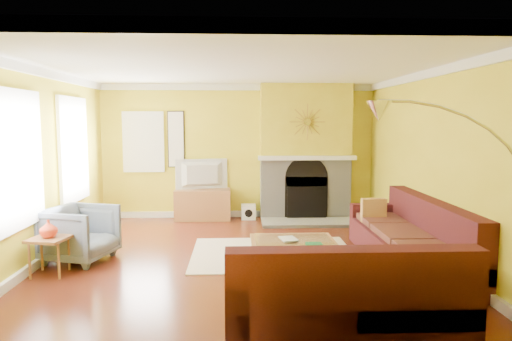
{
  "coord_description": "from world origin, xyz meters",
  "views": [
    {
      "loc": [
        -0.02,
        -6.29,
        1.98
      ],
      "look_at": [
        0.26,
        0.4,
        1.24
      ],
      "focal_mm": 32.0,
      "sensor_mm": 36.0,
      "label": 1
    }
  ],
  "objects_px": {
    "side_table": "(50,256)",
    "arc_lamp": "(459,236)",
    "sectional_sofa": "(344,244)",
    "coffee_table": "(294,259)",
    "armchair": "(80,234)",
    "media_console": "(203,204)"
  },
  "relations": [
    {
      "from": "side_table",
      "to": "arc_lamp",
      "type": "height_order",
      "value": "arc_lamp"
    },
    {
      "from": "sectional_sofa",
      "to": "side_table",
      "type": "height_order",
      "value": "sectional_sofa"
    },
    {
      "from": "coffee_table",
      "to": "arc_lamp",
      "type": "bearing_deg",
      "value": -63.98
    },
    {
      "from": "sectional_sofa",
      "to": "arc_lamp",
      "type": "distance_m",
      "value": 2.14
    },
    {
      "from": "armchair",
      "to": "side_table",
      "type": "relative_size",
      "value": 1.76
    },
    {
      "from": "coffee_table",
      "to": "arc_lamp",
      "type": "height_order",
      "value": "arc_lamp"
    },
    {
      "from": "arc_lamp",
      "to": "side_table",
      "type": "bearing_deg",
      "value": 151.06
    },
    {
      "from": "sectional_sofa",
      "to": "armchair",
      "type": "bearing_deg",
      "value": 165.98
    },
    {
      "from": "coffee_table",
      "to": "side_table",
      "type": "xyz_separation_m",
      "value": [
        -3.14,
        0.17,
        0.03
      ]
    },
    {
      "from": "sectional_sofa",
      "to": "arc_lamp",
      "type": "relative_size",
      "value": 1.8
    },
    {
      "from": "sectional_sofa",
      "to": "side_table",
      "type": "xyz_separation_m",
      "value": [
        -3.74,
        0.3,
        -0.21
      ]
    },
    {
      "from": "coffee_table",
      "to": "side_table",
      "type": "relative_size",
      "value": 2.23
    },
    {
      "from": "sectional_sofa",
      "to": "media_console",
      "type": "height_order",
      "value": "sectional_sofa"
    },
    {
      "from": "coffee_table",
      "to": "arc_lamp",
      "type": "relative_size",
      "value": 0.52
    },
    {
      "from": "sectional_sofa",
      "to": "arc_lamp",
      "type": "xyz_separation_m",
      "value": [
        0.44,
        -2.0,
        0.61
      ]
    },
    {
      "from": "sectional_sofa",
      "to": "media_console",
      "type": "distance_m",
      "value": 4.09
    },
    {
      "from": "coffee_table",
      "to": "arc_lamp",
      "type": "distance_m",
      "value": 2.52
    },
    {
      "from": "media_console",
      "to": "side_table",
      "type": "distance_m",
      "value": 3.68
    },
    {
      "from": "media_console",
      "to": "armchair",
      "type": "distance_m",
      "value": 3.08
    },
    {
      "from": "armchair",
      "to": "side_table",
      "type": "bearing_deg",
      "value": 178.56
    },
    {
      "from": "side_table",
      "to": "coffee_table",
      "type": "bearing_deg",
      "value": -3.18
    },
    {
      "from": "side_table",
      "to": "arc_lamp",
      "type": "distance_m",
      "value": 4.84
    }
  ]
}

